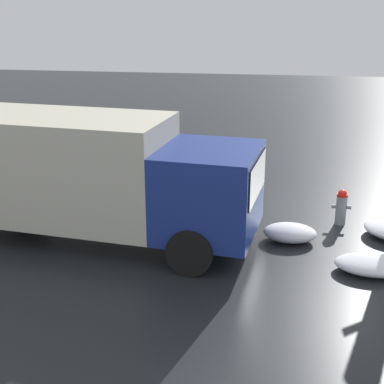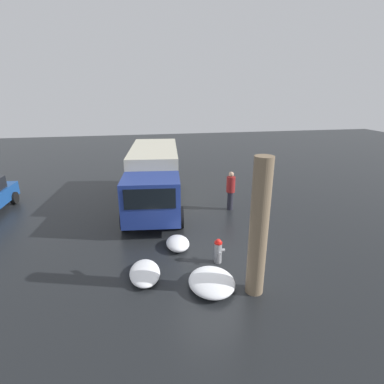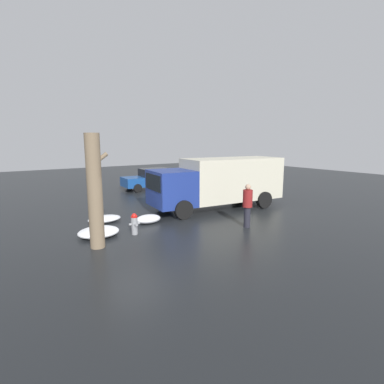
{
  "view_description": "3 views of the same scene",
  "coord_description": "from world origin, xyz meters",
  "px_view_note": "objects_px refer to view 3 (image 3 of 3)",
  "views": [
    {
      "loc": [
        1.48,
        12.06,
        4.79
      ],
      "look_at": [
        3.31,
        1.26,
        1.03
      ],
      "focal_mm": 50.0,
      "sensor_mm": 36.0,
      "label": 1
    },
    {
      "loc": [
        -8.29,
        2.4,
        5.42
      ],
      "look_at": [
        3.53,
        0.21,
        1.27
      ],
      "focal_mm": 28.0,
      "sensor_mm": 36.0,
      "label": 2
    },
    {
      "loc": [
        -4.49,
        -10.6,
        3.67
      ],
      "look_at": [
        3.07,
        0.51,
        1.31
      ],
      "focal_mm": 28.0,
      "sensor_mm": 36.0,
      "label": 3
    }
  ],
  "objects_px": {
    "tree_trunk": "(95,191)",
    "parked_car": "(153,179)",
    "fire_hydrant": "(134,224)",
    "delivery_truck": "(220,181)",
    "pedestrian": "(247,204)"
  },
  "relations": [
    {
      "from": "pedestrian",
      "to": "parked_car",
      "type": "distance_m",
      "value": 11.33
    },
    {
      "from": "tree_trunk",
      "to": "parked_car",
      "type": "height_order",
      "value": "tree_trunk"
    },
    {
      "from": "delivery_truck",
      "to": "parked_car",
      "type": "distance_m",
      "value": 7.85
    },
    {
      "from": "tree_trunk",
      "to": "delivery_truck",
      "type": "height_order",
      "value": "tree_trunk"
    },
    {
      "from": "fire_hydrant",
      "to": "delivery_truck",
      "type": "height_order",
      "value": "delivery_truck"
    },
    {
      "from": "fire_hydrant",
      "to": "parked_car",
      "type": "bearing_deg",
      "value": 148.88
    },
    {
      "from": "pedestrian",
      "to": "parked_car",
      "type": "bearing_deg",
      "value": -33.99
    },
    {
      "from": "fire_hydrant",
      "to": "delivery_truck",
      "type": "distance_m",
      "value": 6.01
    },
    {
      "from": "delivery_truck",
      "to": "pedestrian",
      "type": "distance_m",
      "value": 3.72
    },
    {
      "from": "tree_trunk",
      "to": "parked_car",
      "type": "distance_m",
      "value": 12.49
    },
    {
      "from": "pedestrian",
      "to": "parked_car",
      "type": "height_order",
      "value": "pedestrian"
    },
    {
      "from": "tree_trunk",
      "to": "pedestrian",
      "type": "distance_m",
      "value": 6.16
    },
    {
      "from": "fire_hydrant",
      "to": "parked_car",
      "type": "distance_m",
      "value": 11.04
    },
    {
      "from": "fire_hydrant",
      "to": "pedestrian",
      "type": "height_order",
      "value": "pedestrian"
    },
    {
      "from": "tree_trunk",
      "to": "pedestrian",
      "type": "xyz_separation_m",
      "value": [
        5.97,
        -1.15,
        -0.95
      ]
    }
  ]
}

